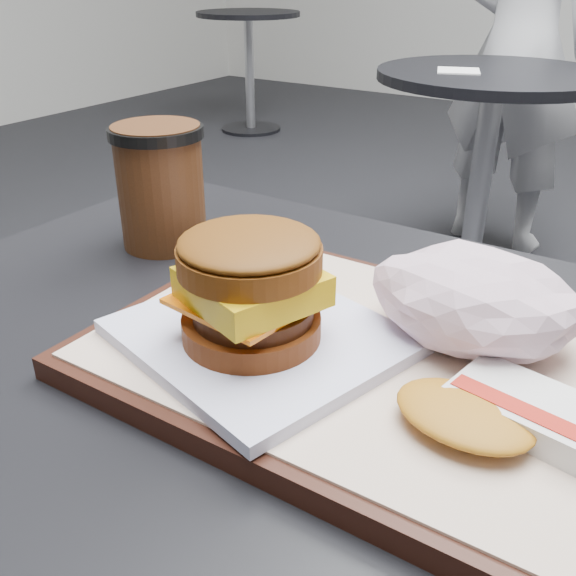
{
  "coord_description": "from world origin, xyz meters",
  "views": [
    {
      "loc": [
        0.22,
        -0.35,
        1.04
      ],
      "look_at": [
        -0.0,
        -0.01,
        0.83
      ],
      "focal_mm": 40.0,
      "sensor_mm": 36.0,
      "label": 1
    }
  ],
  "objects_px": {
    "hash_brown": "(499,411)",
    "crumpled_wrapper": "(476,300)",
    "customer_table": "(298,532)",
    "coffee_cup": "(160,182)",
    "serving_tray": "(357,357)",
    "breakfast_sandwich": "(254,299)",
    "neighbor_table": "(486,137)",
    "patron": "(519,50)"
  },
  "relations": [
    {
      "from": "hash_brown",
      "to": "crumpled_wrapper",
      "type": "distance_m",
      "value": 0.1
    },
    {
      "from": "customer_table",
      "to": "coffee_cup",
      "type": "bearing_deg",
      "value": 154.94
    },
    {
      "from": "customer_table",
      "to": "serving_tray",
      "type": "height_order",
      "value": "serving_tray"
    },
    {
      "from": "hash_brown",
      "to": "coffee_cup",
      "type": "height_order",
      "value": "coffee_cup"
    },
    {
      "from": "breakfast_sandwich",
      "to": "coffee_cup",
      "type": "distance_m",
      "value": 0.26
    },
    {
      "from": "customer_table",
      "to": "neighbor_table",
      "type": "height_order",
      "value": "customer_table"
    },
    {
      "from": "neighbor_table",
      "to": "patron",
      "type": "relative_size",
      "value": 0.5
    },
    {
      "from": "breakfast_sandwich",
      "to": "patron",
      "type": "distance_m",
      "value": 2.26
    },
    {
      "from": "neighbor_table",
      "to": "coffee_cup",
      "type": "bearing_deg",
      "value": -85.95
    },
    {
      "from": "patron",
      "to": "serving_tray",
      "type": "bearing_deg",
      "value": 109.96
    },
    {
      "from": "patron",
      "to": "breakfast_sandwich",
      "type": "bearing_deg",
      "value": 108.18
    },
    {
      "from": "customer_table",
      "to": "breakfast_sandwich",
      "type": "distance_m",
      "value": 0.25
    },
    {
      "from": "crumpled_wrapper",
      "to": "coffee_cup",
      "type": "bearing_deg",
      "value": 172.68
    },
    {
      "from": "coffee_cup",
      "to": "patron",
      "type": "distance_m",
      "value": 2.09
    },
    {
      "from": "crumpled_wrapper",
      "to": "coffee_cup",
      "type": "xyz_separation_m",
      "value": [
        -0.35,
        0.04,
        0.02
      ]
    },
    {
      "from": "crumpled_wrapper",
      "to": "neighbor_table",
      "type": "distance_m",
      "value": 1.67
    },
    {
      "from": "customer_table",
      "to": "hash_brown",
      "type": "height_order",
      "value": "hash_brown"
    },
    {
      "from": "patron",
      "to": "customer_table",
      "type": "bearing_deg",
      "value": 108.83
    },
    {
      "from": "customer_table",
      "to": "breakfast_sandwich",
      "type": "xyz_separation_m",
      "value": [
        -0.02,
        -0.03,
        0.24
      ]
    },
    {
      "from": "neighbor_table",
      "to": "patron",
      "type": "xyz_separation_m",
      "value": [
        -0.08,
        0.54,
        0.2
      ]
    },
    {
      "from": "breakfast_sandwich",
      "to": "crumpled_wrapper",
      "type": "relative_size",
      "value": 1.51
    },
    {
      "from": "breakfast_sandwich",
      "to": "crumpled_wrapper",
      "type": "distance_m",
      "value": 0.16
    },
    {
      "from": "customer_table",
      "to": "crumpled_wrapper",
      "type": "distance_m",
      "value": 0.27
    },
    {
      "from": "customer_table",
      "to": "crumpled_wrapper",
      "type": "relative_size",
      "value": 5.28
    },
    {
      "from": "coffee_cup",
      "to": "patron",
      "type": "xyz_separation_m",
      "value": [
        -0.19,
        2.08,
        -0.09
      ]
    },
    {
      "from": "hash_brown",
      "to": "crumpled_wrapper",
      "type": "bearing_deg",
      "value": 118.11
    },
    {
      "from": "serving_tray",
      "to": "coffee_cup",
      "type": "xyz_separation_m",
      "value": [
        -0.28,
        0.1,
        0.06
      ]
    },
    {
      "from": "customer_table",
      "to": "hash_brown",
      "type": "xyz_separation_m",
      "value": [
        0.16,
        -0.02,
        0.22
      ]
    },
    {
      "from": "breakfast_sandwich",
      "to": "coffee_cup",
      "type": "relative_size",
      "value": 1.79
    },
    {
      "from": "breakfast_sandwich",
      "to": "crumpled_wrapper",
      "type": "bearing_deg",
      "value": 36.82
    },
    {
      "from": "crumpled_wrapper",
      "to": "patron",
      "type": "xyz_separation_m",
      "value": [
        -0.54,
        2.12,
        -0.07
      ]
    },
    {
      "from": "crumpled_wrapper",
      "to": "patron",
      "type": "height_order",
      "value": "patron"
    },
    {
      "from": "coffee_cup",
      "to": "breakfast_sandwich",
      "type": "bearing_deg",
      "value": -32.69
    },
    {
      "from": "hash_brown",
      "to": "neighbor_table",
      "type": "relative_size",
      "value": 0.17
    },
    {
      "from": "serving_tray",
      "to": "patron",
      "type": "distance_m",
      "value": 2.23
    },
    {
      "from": "serving_tray",
      "to": "breakfast_sandwich",
      "type": "distance_m",
      "value": 0.09
    },
    {
      "from": "customer_table",
      "to": "serving_tray",
      "type": "bearing_deg",
      "value": 17.35
    },
    {
      "from": "hash_brown",
      "to": "crumpled_wrapper",
      "type": "relative_size",
      "value": 0.83
    },
    {
      "from": "breakfast_sandwich",
      "to": "coffee_cup",
      "type": "height_order",
      "value": "coffee_cup"
    },
    {
      "from": "serving_tray",
      "to": "coffee_cup",
      "type": "bearing_deg",
      "value": 160.64
    },
    {
      "from": "coffee_cup",
      "to": "neighbor_table",
      "type": "height_order",
      "value": "coffee_cup"
    },
    {
      "from": "patron",
      "to": "coffee_cup",
      "type": "bearing_deg",
      "value": 102.93
    }
  ]
}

